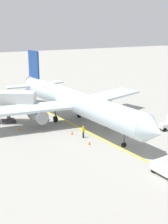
{
  "coord_description": "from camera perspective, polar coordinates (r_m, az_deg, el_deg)",
  "views": [
    {
      "loc": [
        -21.43,
        -24.93,
        14.36
      ],
      "look_at": [
        -0.82,
        10.91,
        2.5
      ],
      "focal_mm": 47.99,
      "sensor_mm": 36.0,
      "label": 1
    }
  ],
  "objects": [
    {
      "name": "taxi_line_yellow",
      "position": [
        39.07,
        4.34,
        -5.6
      ],
      "size": [
        5.99,
        79.82,
        0.01
      ],
      "primitive_type": "cube",
      "rotation": [
        0.0,
        0.0,
        0.07
      ],
      "color": "yellow",
      "rests_on": "ground"
    },
    {
      "name": "safety_cone_nose_right",
      "position": [
        43.99,
        -12.26,
        -3.12
      ],
      "size": [
        0.36,
        0.36,
        0.44
      ],
      "primitive_type": "cone",
      "color": "orange",
      "rests_on": "ground"
    },
    {
      "name": "ground_crew_marshaller",
      "position": [
        39.86,
        -0.13,
        -3.71
      ],
      "size": [
        0.36,
        0.24,
        1.7
      ],
      "color": "#26262D",
      "rests_on": "ground"
    },
    {
      "name": "safety_cone_nose_left",
      "position": [
        37.91,
        1.04,
        -5.89
      ],
      "size": [
        0.36,
        0.36,
        0.44
      ],
      "primitive_type": "cone",
      "color": "orange",
      "rests_on": "ground"
    },
    {
      "name": "safety_cone_wingtip_left",
      "position": [
        41.41,
        -2.29,
        -3.97
      ],
      "size": [
        0.36,
        0.36,
        0.44
      ],
      "primitive_type": "cone",
      "color": "orange",
      "rests_on": "ground"
    },
    {
      "name": "airliner",
      "position": [
        45.75,
        -2.26,
        2.16
      ],
      "size": [
        28.54,
        35.34,
        10.1
      ],
      "color": "silver",
      "rests_on": "ground"
    },
    {
      "name": "belt_loader_forward_hold",
      "position": [
        45.22,
        5.43,
        -1.54
      ],
      "size": [
        4.41,
        4.43,
        2.59
      ],
      "color": "silver",
      "rests_on": "ground"
    },
    {
      "name": "ground_plane",
      "position": [
        35.87,
        9.96,
        -7.85
      ],
      "size": [
        300.0,
        300.0,
        0.0
      ],
      "primitive_type": "plane",
      "color": "#9E9B93"
    }
  ]
}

